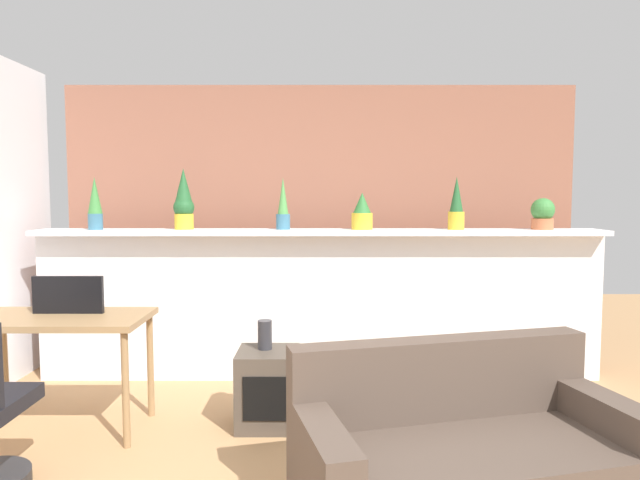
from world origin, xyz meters
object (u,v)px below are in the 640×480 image
Objects in this scene: potted_plant_1 at (187,201)px; couch at (467,461)px; desk at (63,329)px; tv_monitor at (71,295)px; potted_plant_4 at (459,206)px; potted_plant_3 at (365,213)px; side_cube_shelf at (271,388)px; potted_plant_5 at (546,214)px; vase_on_shelf at (268,335)px; potted_plant_2 at (286,207)px; potted_plant_0 at (98,204)px.

couch is at bearing -49.20° from potted_plant_1.
desk is 0.65× the size of couch.
tv_monitor is 2.62m from couch.
couch is at bearing -101.88° from potted_plant_4.
desk is at bearing -109.31° from tv_monitor.
potted_plant_3 is 0.18× the size of couch.
potted_plant_1 reaches higher than couch.
side_cube_shelf is (1.32, 0.08, -0.42)m from desk.
vase_on_shelf is (-2.17, -0.90, -0.77)m from potted_plant_5.
potted_plant_4 is (2.21, -0.02, -0.03)m from potted_plant_1.
desk is at bearing -176.52° from side_cube_shelf.
side_cube_shelf is (0.76, -0.97, -1.22)m from potted_plant_1.
vase_on_shelf is (1.27, 0.05, -0.28)m from tv_monitor.
potted_plant_2 reaches higher than desk.
side_cube_shelf is 0.35m from vase_on_shelf.
potted_plant_4 reaches higher than potted_plant_3.
couch is at bearing -64.64° from potted_plant_2.
couch is at bearing -47.11° from side_cube_shelf.
potted_plant_4 reaches higher than tv_monitor.
potted_plant_1 reaches higher than potted_plant_5.
couch is at bearing -80.77° from potted_plant_3.
potted_plant_5 is at bearing -0.23° from potted_plant_2.
potted_plant_0 is 0.38× the size of desk.
tv_monitor is (-2.74, -0.95, -0.56)m from potted_plant_4.
tv_monitor is at bearing -164.55° from potted_plant_5.
desk is 2.43× the size of tv_monitor.
vase_on_shelf is (-0.07, -0.91, -0.83)m from potted_plant_2.
potted_plant_5 is at bearing 61.05° from couch.
potted_plant_1 is 1.18× the size of potted_plant_2.
potted_plant_5 is at bearing 0.43° from potted_plant_4.
potted_plant_0 is 1.66× the size of potted_plant_5.
vase_on_shelf is at bearing -128.01° from potted_plant_3.
desk is 1.39m from side_cube_shelf.
potted_plant_2 is at bearing -0.69° from potted_plant_1.
potted_plant_3 is at bearing 25.72° from tv_monitor.
potted_plant_1 reaches higher than vase_on_shelf.
potted_plant_1 is at bearing 179.64° from potted_plant_5.
potted_plant_3 reaches higher than tv_monitor.
desk is at bearing -81.86° from potted_plant_0.
potted_plant_3 is 1.46m from potted_plant_5.
potted_plant_4 is at bearing -0.53° from potted_plant_3.
potted_plant_0 is 0.70m from potted_plant_1.
potted_plant_2 is at bearing 179.77° from potted_plant_5.
potted_plant_2 is 0.98× the size of potted_plant_4.
side_cube_shelf is at bearing -92.52° from potted_plant_2.
potted_plant_2 is 0.38× the size of desk.
tv_monitor is at bearing -177.78° from vase_on_shelf.
potted_plant_3 is 1.39m from vase_on_shelf.
potted_plant_4 is 1.91m from vase_on_shelf.
vase_on_shelf is at bearing -94.15° from potted_plant_2.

